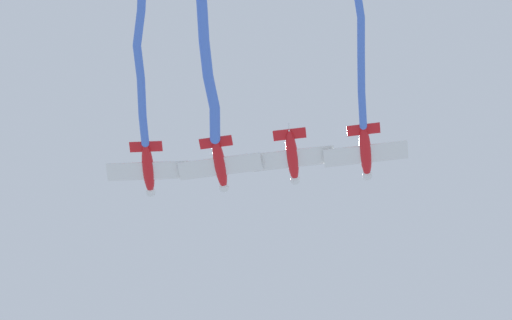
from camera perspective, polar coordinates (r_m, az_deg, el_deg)
The scene contains 5 objects.
airplane_lead at distance 79.10m, azimuth 6.72°, elevation 0.45°, with size 6.83×5.68×1.80m.
airplane_left_wing at distance 79.16m, azimuth 2.24°, elevation 0.17°, with size 6.83×5.68×1.80m.
airplane_right_wing at distance 79.17m, azimuth -2.22°, elevation -0.31°, with size 6.87×5.64×1.80m.
airplane_slot at distance 80.20m, azimuth -6.62°, elevation -0.59°, with size 6.58×5.84×1.80m.
smoke_trail_slot at distance 74.33m, azimuth -6.96°, elevation 8.16°, with size 15.80×15.58×1.34m.
Camera 1 is at (27.32, -33.91, 5.34)m, focal length 65.29 mm.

